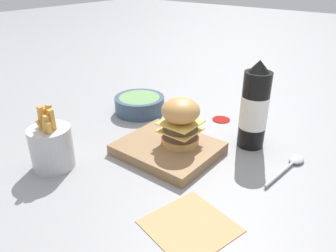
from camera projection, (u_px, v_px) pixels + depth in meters
ground_plane at (176, 155)px, 0.82m from camera, size 6.00×6.00×0.00m
serving_board at (168, 149)px, 0.82m from camera, size 0.23×0.20×0.03m
burger at (182, 122)px, 0.79m from camera, size 0.09×0.09×0.12m
ketchup_bottle at (254, 108)px, 0.82m from camera, size 0.07×0.07×0.23m
fries_basket at (52, 146)px, 0.75m from camera, size 0.10×0.10×0.16m
side_bowl at (140, 104)px, 1.04m from camera, size 0.16×0.16×0.05m
spoon at (293, 163)px, 0.77m from camera, size 0.04×0.17×0.01m
ketchup_puddle at (221, 119)px, 1.00m from camera, size 0.05×0.05×0.00m
parchment_square at (190, 226)px, 0.59m from camera, size 0.17×0.17×0.00m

